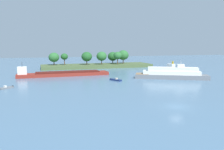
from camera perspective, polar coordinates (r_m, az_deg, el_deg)
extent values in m
plane|color=slate|center=(45.33, 16.04, -7.72)|extent=(400.00, 400.00, 0.00)
cube|color=#4C6038|center=(122.24, -3.73, 2.35)|extent=(59.06, 16.22, 1.69)
cylinder|color=#513823|center=(120.17, -14.54, 2.90)|extent=(0.44, 0.44, 1.89)
ellipsoid|color=#2D6B33|center=(119.97, -14.59, 4.38)|extent=(5.43, 5.43, 4.89)
cylinder|color=#513823|center=(120.29, -12.01, 3.22)|extent=(0.44, 0.44, 2.89)
ellipsoid|color=#235B28|center=(120.12, -12.05, 4.61)|extent=(3.70, 3.70, 3.33)
cylinder|color=#513823|center=(119.56, -6.43, 3.11)|extent=(0.44, 0.44, 2.06)
ellipsoid|color=#235B28|center=(119.36, -6.45, 4.67)|extent=(5.59, 5.59, 5.03)
cylinder|color=#513823|center=(121.05, -2.66, 3.24)|extent=(0.44, 0.44, 2.21)
ellipsoid|color=#2D6B33|center=(120.86, -2.67, 4.80)|extent=(5.49, 5.49, 4.94)
cylinder|color=#513823|center=(128.57, 0.19, 3.38)|extent=(0.44, 0.44, 1.69)
ellipsoid|color=#235B28|center=(128.38, 0.19, 4.76)|extent=(5.65, 5.65, 5.09)
cylinder|color=#513823|center=(121.52, 1.43, 3.44)|extent=(0.44, 0.44, 2.97)
ellipsoid|color=#2D6B33|center=(121.34, 1.44, 4.98)|extent=(4.46, 4.46, 4.02)
cylinder|color=#513823|center=(128.28, 2.85, 3.48)|extent=(0.44, 0.44, 2.26)
ellipsoid|color=#2D6B33|center=(128.08, 2.86, 5.09)|extent=(6.16, 6.16, 5.55)
cube|color=slate|center=(67.71, -25.35, -3.00)|extent=(3.73, 3.41, 0.41)
cube|color=white|center=(67.49, -25.57, -2.65)|extent=(0.83, 0.85, 0.50)
cube|color=black|center=(68.76, -23.96, -2.71)|extent=(0.42, 0.43, 0.56)
cube|color=#19472D|center=(103.37, 14.61, 1.04)|extent=(6.72, 9.01, 1.10)
cube|color=#19472D|center=(104.93, 13.36, 1.64)|extent=(4.17, 3.45, 0.60)
cube|color=white|center=(103.02, 14.78, 2.05)|extent=(3.46, 3.60, 2.60)
cylinder|color=gold|center=(102.35, 15.23, 3.07)|extent=(0.70, 0.70, 1.20)
cylinder|color=black|center=(105.79, 12.77, 1.30)|extent=(0.76, 0.54, 0.70)
cube|color=slate|center=(82.33, 14.83, -0.39)|extent=(24.73, 16.29, 1.53)
cube|color=white|center=(82.15, 14.86, 0.59)|extent=(19.45, 13.02, 1.30)
cube|color=white|center=(82.05, 15.17, 1.48)|extent=(16.93, 11.30, 1.30)
cube|color=white|center=(82.26, 17.11, 2.27)|extent=(3.18, 3.13, 1.10)
cube|color=#937551|center=(81.89, 7.78, 0.34)|extent=(6.15, 6.14, 0.16)
cylinder|color=silver|center=(82.17, 17.14, 3.13)|extent=(0.10, 0.10, 1.40)
cube|color=maroon|center=(89.30, -12.06, 0.19)|extent=(34.83, 5.92, 1.24)
cube|color=#4F1812|center=(89.38, -11.12, 0.78)|extent=(24.39, 5.00, 0.50)
cube|color=white|center=(88.66, -21.90, 1.08)|extent=(3.22, 3.17, 2.80)
cylinder|color=#333338|center=(88.46, -21.97, 2.56)|extent=(0.12, 0.12, 1.80)
cube|color=maroon|center=(92.76, -1.58, 0.65)|extent=(0.92, 4.30, 1.11)
cube|color=navy|center=(75.41, 0.94, -1.25)|extent=(3.24, 4.68, 0.47)
cube|color=beige|center=(75.10, 1.13, -0.92)|extent=(0.82, 0.75, 0.50)
cube|color=black|center=(77.09, -0.35, -1.03)|extent=(0.41, 0.39, 0.56)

